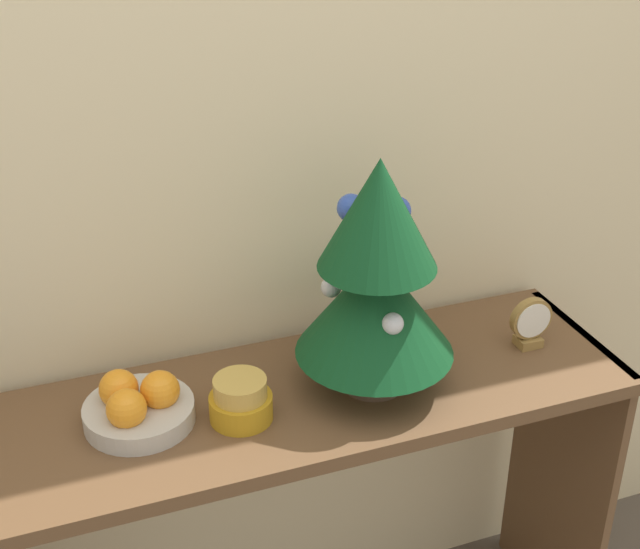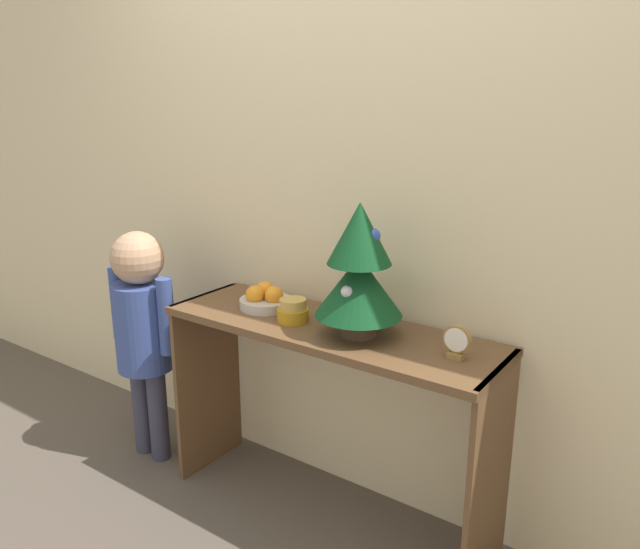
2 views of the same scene
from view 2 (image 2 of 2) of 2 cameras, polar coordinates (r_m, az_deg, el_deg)
ground_plane at (r=2.54m, az=-2.15°, el=-23.12°), size 12.00×12.00×0.00m
back_wall at (r=2.37m, az=4.26°, el=7.40°), size 7.00×0.05×2.50m
console_table at (r=2.35m, az=0.75°, el=-8.78°), size 1.30×0.41×0.80m
mini_tree at (r=2.12m, az=3.60°, el=0.48°), size 0.31×0.31×0.47m
fruit_bowl at (r=2.47m, az=-5.04°, el=-2.25°), size 0.20×0.20×0.10m
singing_bowl at (r=2.32m, az=-2.49°, el=-3.35°), size 0.12×0.12×0.09m
desk_clock at (r=2.04m, az=12.40°, el=-6.08°), size 0.09×0.04×0.11m
child_figure at (r=2.84m, az=-15.92°, el=-4.06°), size 0.38×0.25×1.06m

